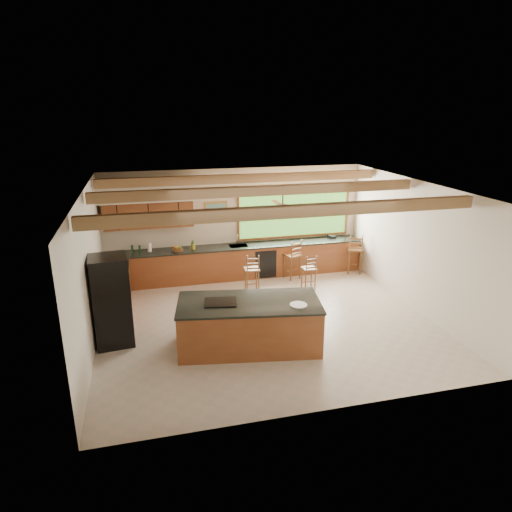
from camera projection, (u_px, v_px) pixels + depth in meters
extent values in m
plane|color=#B9AE99|center=(266.00, 322.00, 10.18)|extent=(7.20, 7.20, 0.00)
cube|color=beige|center=(236.00, 222.00, 12.71)|extent=(7.20, 0.04, 3.00)
cube|color=beige|center=(325.00, 325.00, 6.72)|extent=(7.20, 0.04, 3.00)
cube|color=beige|center=(89.00, 272.00, 8.88)|extent=(0.04, 6.50, 3.00)
cube|color=beige|center=(416.00, 246.00, 10.55)|extent=(0.04, 6.50, 3.00)
cube|color=#9A6A4D|center=(267.00, 188.00, 9.25)|extent=(7.20, 6.50, 0.04)
cube|color=olive|center=(292.00, 211.00, 7.82)|extent=(7.10, 0.15, 0.22)
cube|color=olive|center=(261.00, 191.00, 9.75)|extent=(7.10, 0.15, 0.22)
cube|color=olive|center=(243.00, 178.00, 11.41)|extent=(7.10, 0.15, 0.22)
cube|color=brown|center=(149.00, 214.00, 11.87)|extent=(2.30, 0.35, 0.70)
cube|color=beige|center=(147.00, 192.00, 11.62)|extent=(2.60, 0.50, 0.48)
cylinder|color=#FFEABF|center=(119.00, 202.00, 11.52)|extent=(0.10, 0.10, 0.01)
cylinder|color=#FFEABF|center=(175.00, 200.00, 11.85)|extent=(0.10, 0.10, 0.01)
cube|color=#69AA3D|center=(294.00, 213.00, 13.03)|extent=(3.20, 0.04, 1.30)
cube|color=#B18036|center=(216.00, 211.00, 12.45)|extent=(0.64, 0.03, 0.54)
cube|color=#3A694E|center=(216.00, 212.00, 12.43)|extent=(0.54, 0.01, 0.44)
cube|color=brown|center=(239.00, 262.00, 12.73)|extent=(7.00, 0.65, 0.88)
cube|color=black|center=(238.00, 246.00, 12.59)|extent=(7.04, 0.69, 0.04)
cube|color=brown|center=(115.00, 294.00, 10.53)|extent=(0.65, 2.35, 0.88)
cube|color=black|center=(113.00, 276.00, 10.39)|extent=(0.69, 2.39, 0.04)
cube|color=black|center=(266.00, 265.00, 12.59)|extent=(0.60, 0.02, 0.78)
cube|color=silver|center=(238.00, 246.00, 12.58)|extent=(0.50, 0.38, 0.03)
cylinder|color=silver|center=(237.00, 239.00, 12.72)|extent=(0.03, 0.03, 0.30)
cylinder|color=silver|center=(238.00, 235.00, 12.58)|extent=(0.03, 0.20, 0.03)
cylinder|color=white|center=(150.00, 247.00, 12.01)|extent=(0.10, 0.10, 0.25)
cylinder|color=#183C19|center=(132.00, 249.00, 11.94)|extent=(0.06, 0.06, 0.21)
cylinder|color=#183C19|center=(140.00, 249.00, 11.96)|extent=(0.06, 0.06, 0.20)
cube|color=black|center=(332.00, 237.00, 13.29)|extent=(0.25, 0.22, 0.10)
cube|color=brown|center=(249.00, 325.00, 9.00)|extent=(2.90, 1.69, 0.92)
cube|color=black|center=(249.00, 303.00, 8.85)|extent=(2.95, 1.74, 0.04)
cube|color=black|center=(220.00, 302.00, 8.80)|extent=(0.68, 0.58, 0.02)
cylinder|color=white|center=(298.00, 305.00, 8.69)|extent=(0.34, 0.34, 0.02)
cube|color=black|center=(111.00, 301.00, 8.99)|extent=(0.79, 0.77, 1.84)
cube|color=silver|center=(130.00, 299.00, 9.07)|extent=(0.03, 0.05, 1.70)
cube|color=brown|center=(252.00, 269.00, 11.63)|extent=(0.40, 0.40, 0.04)
cylinder|color=brown|center=(248.00, 283.00, 11.56)|extent=(0.04, 0.04, 0.61)
cylinder|color=brown|center=(259.00, 282.00, 11.63)|extent=(0.04, 0.04, 0.61)
cylinder|color=brown|center=(245.00, 279.00, 11.83)|extent=(0.04, 0.04, 0.61)
cylinder|color=brown|center=(256.00, 278.00, 11.90)|extent=(0.04, 0.04, 0.61)
cube|color=brown|center=(292.00, 255.00, 12.56)|extent=(0.52, 0.52, 0.04)
cylinder|color=brown|center=(288.00, 269.00, 12.48)|extent=(0.04, 0.04, 0.66)
cylinder|color=brown|center=(299.00, 268.00, 12.56)|extent=(0.04, 0.04, 0.66)
cylinder|color=brown|center=(285.00, 266.00, 12.78)|extent=(0.04, 0.04, 0.66)
cylinder|color=brown|center=(296.00, 265.00, 12.85)|extent=(0.04, 0.04, 0.66)
cube|color=brown|center=(309.00, 268.00, 11.85)|extent=(0.35, 0.35, 0.04)
cylinder|color=brown|center=(305.00, 281.00, 11.79)|extent=(0.03, 0.03, 0.55)
cylinder|color=brown|center=(315.00, 280.00, 11.85)|extent=(0.03, 0.03, 0.55)
cylinder|color=brown|center=(302.00, 278.00, 12.03)|extent=(0.03, 0.03, 0.55)
cylinder|color=brown|center=(311.00, 277.00, 12.10)|extent=(0.03, 0.03, 0.55)
cube|color=brown|center=(355.00, 249.00, 12.99)|extent=(0.54, 0.54, 0.04)
cylinder|color=brown|center=(351.00, 264.00, 12.91)|extent=(0.04, 0.04, 0.69)
cylinder|color=brown|center=(362.00, 263.00, 12.99)|extent=(0.04, 0.04, 0.69)
cylinder|color=brown|center=(346.00, 260.00, 13.22)|extent=(0.04, 0.04, 0.69)
cylinder|color=brown|center=(357.00, 259.00, 13.29)|extent=(0.04, 0.04, 0.69)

